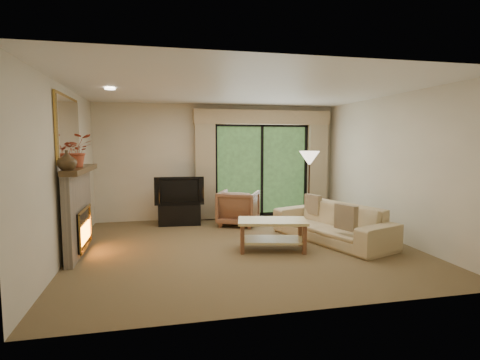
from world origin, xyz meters
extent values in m
plane|color=brown|center=(0.00, 0.00, 0.00)|extent=(5.50, 5.50, 0.00)
plane|color=white|center=(0.00, 0.00, 2.60)|extent=(5.50, 5.50, 0.00)
plane|color=beige|center=(0.00, 2.50, 1.30)|extent=(5.00, 0.00, 5.00)
plane|color=beige|center=(0.00, -2.50, 1.30)|extent=(5.00, 0.00, 5.00)
plane|color=beige|center=(-2.75, 0.00, 1.30)|extent=(0.00, 5.00, 5.00)
plane|color=beige|center=(2.75, 0.00, 1.30)|extent=(0.00, 5.00, 5.00)
cube|color=tan|center=(-0.35, 2.34, 1.20)|extent=(0.45, 0.18, 2.35)
cube|color=tan|center=(2.35, 2.34, 1.20)|extent=(0.45, 0.18, 2.35)
cube|color=tan|center=(1.00, 2.36, 2.32)|extent=(3.20, 0.24, 0.32)
cube|color=black|center=(-0.95, 1.95, 0.22)|extent=(0.91, 0.46, 0.44)
imported|color=black|center=(-0.95, 1.95, 0.74)|extent=(1.04, 0.21, 0.59)
imported|color=brown|center=(0.26, 1.64, 0.37)|extent=(1.06, 1.07, 0.74)
imported|color=tan|center=(1.61, 0.02, 0.33)|extent=(1.60, 2.42, 0.66)
cube|color=brown|center=(1.53, -0.63, 0.56)|extent=(0.24, 0.42, 0.40)
cube|color=brown|center=(1.53, 0.67, 0.55)|extent=(0.22, 0.39, 0.38)
imported|color=#45331D|center=(-2.61, -0.48, 1.51)|extent=(0.31, 0.31, 0.28)
imported|color=#A8462B|center=(-2.61, 0.15, 1.62)|extent=(0.57, 0.53, 0.51)
camera|label=1|loc=(-1.40, -6.01, 1.76)|focal=28.00mm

